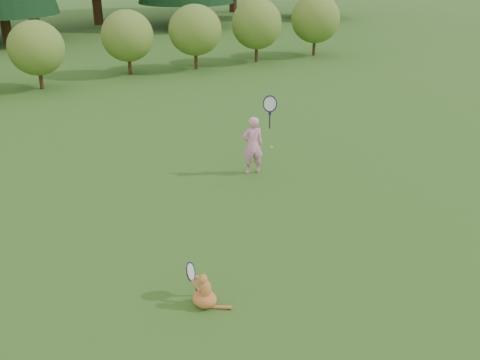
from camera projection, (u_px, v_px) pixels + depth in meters
ground at (256, 233)px, 9.55m from camera, size 100.00×100.00×0.00m
shrub_row at (43, 48)px, 18.87m from camera, size 28.00×3.00×2.80m
child at (253, 144)px, 11.82m from camera, size 0.80×0.57×1.97m
cat at (204, 289)px, 7.53m from camera, size 0.53×0.79×0.71m
tennis_ball at (271, 147)px, 11.14m from camera, size 0.06×0.06×0.06m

